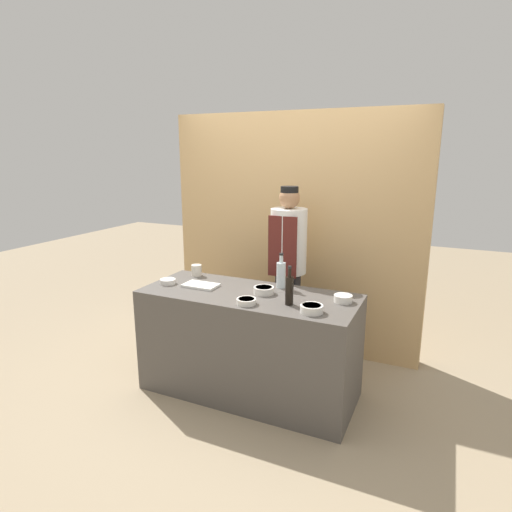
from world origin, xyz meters
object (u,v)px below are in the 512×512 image
sauce_bowl_brown (246,301)px  sauce_bowl_white (264,290)px  sauce_bowl_purple (168,281)px  cutting_board (201,285)px  bottle_soy (289,290)px  chef_center (288,270)px  sauce_bowl_red (343,298)px  cup_cream (197,270)px  sauce_bowl_orange (312,308)px  bottle_clear (281,274)px

sauce_bowl_brown → sauce_bowl_white: 0.28m
sauce_bowl_purple → cutting_board: size_ratio=0.46×
sauce_bowl_white → cutting_board: bearing=-175.0°
sauce_bowl_brown → sauce_bowl_purple: (-0.85, 0.18, -0.00)m
bottle_soy → chef_center: (-0.29, 0.75, -0.07)m
sauce_bowl_red → cup_cream: cup_cream is taller
sauce_bowl_orange → sauce_bowl_white: bearing=152.9°
chef_center → bottle_soy: bearing=-68.9°
sauce_bowl_orange → chef_center: chef_center is taller
sauce_bowl_brown → sauce_bowl_white: sauce_bowl_white is taller
sauce_bowl_red → bottle_clear: bearing=166.0°
cutting_board → bottle_soy: bearing=-7.2°
cutting_board → bottle_clear: bottle_clear is taller
sauce_bowl_orange → sauce_bowl_purple: size_ratio=1.21×
cutting_board → cup_cream: cup_cream is taller
sauce_bowl_orange → bottle_clear: bearing=132.2°
sauce_bowl_red → sauce_bowl_white: bearing=-173.8°
sauce_bowl_brown → sauce_bowl_red: bearing=28.1°
sauce_bowl_white → bottle_clear: size_ratio=0.55×
sauce_bowl_orange → cup_cream: 1.34m
sauce_bowl_brown → bottle_soy: (0.30, 0.13, 0.09)m
sauce_bowl_brown → bottle_clear: bottle_clear is taller
cup_cream → chef_center: 0.85m
sauce_bowl_red → bottle_soy: size_ratio=0.47×
sauce_bowl_orange → bottle_clear: (-0.41, 0.46, 0.09)m
sauce_bowl_purple → bottle_clear: 0.99m
sauce_bowl_purple → sauce_bowl_red: 1.52m
sauce_bowl_brown → cutting_board: (-0.55, 0.23, -0.01)m
sauce_bowl_orange → sauce_bowl_red: size_ratio=1.17×
cutting_board → bottle_soy: 0.86m
sauce_bowl_orange → bottle_clear: bottle_clear is taller
sauce_bowl_brown → bottle_clear: 0.51m
sauce_bowl_purple → bottle_soy: size_ratio=0.45×
sauce_bowl_white → sauce_bowl_brown: bearing=-94.3°
cutting_board → chef_center: size_ratio=0.17×
sauce_bowl_red → bottle_clear: 0.59m
cup_cream → sauce_bowl_orange: bearing=-20.2°
sauce_bowl_orange → sauce_bowl_purple: bearing=174.0°
bottle_soy → cup_cream: (-1.05, 0.37, -0.07)m
sauce_bowl_purple → sauce_bowl_brown: bearing=-11.8°
sauce_bowl_purple → sauce_bowl_red: size_ratio=0.97×
bottle_soy → cup_cream: size_ratio=2.90×
sauce_bowl_brown → sauce_bowl_red: sauce_bowl_red is taller
sauce_bowl_purple → cup_cream: (0.09, 0.32, 0.03)m
sauce_bowl_brown → cutting_board: sauce_bowl_brown is taller
bottle_soy → chef_center: chef_center is taller
cutting_board → chef_center: bearing=49.5°
chef_center → sauce_bowl_orange: bearing=-59.6°
sauce_bowl_red → bottle_clear: (-0.57, 0.14, 0.09)m
sauce_bowl_orange → cutting_board: sauce_bowl_orange is taller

